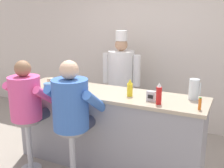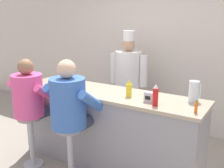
{
  "view_description": "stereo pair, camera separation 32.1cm",
  "coord_description": "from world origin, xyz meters",
  "px_view_note": "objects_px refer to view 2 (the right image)",
  "views": [
    {
      "loc": [
        1.44,
        -2.51,
        1.93
      ],
      "look_at": [
        0.09,
        0.29,
        1.13
      ],
      "focal_mm": 42.0,
      "sensor_mm": 36.0,
      "label": 1
    },
    {
      "loc": [
        1.73,
        -2.35,
        1.93
      ],
      "look_at": [
        0.09,
        0.29,
        1.13
      ],
      "focal_mm": 42.0,
      "sensor_mm": 36.0,
      "label": 2
    }
  ],
  "objects_px": {
    "mustard_bottle_yellow": "(129,89)",
    "diner_seated_blue": "(70,106)",
    "breakfast_plate": "(74,85)",
    "diner_seated_pink": "(30,98)",
    "coffee_mug_tan": "(56,80)",
    "cook_in_whites_near": "(128,78)",
    "water_pitcher_clear": "(194,91)",
    "hot_sauce_bottle_orange": "(196,107)",
    "ketchup_bottle_red": "(155,96)",
    "cereal_bowl": "(53,84)",
    "napkin_dispenser_chrome": "(149,97)"
  },
  "relations": [
    {
      "from": "cereal_bowl",
      "to": "cook_in_whites_near",
      "type": "height_order",
      "value": "cook_in_whites_near"
    },
    {
      "from": "water_pitcher_clear",
      "to": "cook_in_whites_near",
      "type": "relative_size",
      "value": 0.14
    },
    {
      "from": "cereal_bowl",
      "to": "diner_seated_blue",
      "type": "relative_size",
      "value": 0.1
    },
    {
      "from": "napkin_dispenser_chrome",
      "to": "diner_seated_pink",
      "type": "relative_size",
      "value": 0.08
    },
    {
      "from": "water_pitcher_clear",
      "to": "coffee_mug_tan",
      "type": "distance_m",
      "value": 1.93
    },
    {
      "from": "ketchup_bottle_red",
      "to": "coffee_mug_tan",
      "type": "height_order",
      "value": "ketchup_bottle_red"
    },
    {
      "from": "cereal_bowl",
      "to": "diner_seated_pink",
      "type": "xyz_separation_m",
      "value": [
        -0.03,
        -0.39,
        -0.11
      ]
    },
    {
      "from": "ketchup_bottle_red",
      "to": "water_pitcher_clear",
      "type": "distance_m",
      "value": 0.47
    },
    {
      "from": "mustard_bottle_yellow",
      "to": "breakfast_plate",
      "type": "relative_size",
      "value": 0.94
    },
    {
      "from": "water_pitcher_clear",
      "to": "cook_in_whites_near",
      "type": "distance_m",
      "value": 1.6
    },
    {
      "from": "mustard_bottle_yellow",
      "to": "diner_seated_pink",
      "type": "xyz_separation_m",
      "value": [
        -1.16,
        -0.48,
        -0.18
      ]
    },
    {
      "from": "ketchup_bottle_red",
      "to": "diner_seated_blue",
      "type": "relative_size",
      "value": 0.16
    },
    {
      "from": "coffee_mug_tan",
      "to": "mustard_bottle_yellow",
      "type": "bearing_deg",
      "value": -2.55
    },
    {
      "from": "coffee_mug_tan",
      "to": "cook_in_whites_near",
      "type": "relative_size",
      "value": 0.08
    },
    {
      "from": "hot_sauce_bottle_orange",
      "to": "napkin_dispenser_chrome",
      "type": "bearing_deg",
      "value": 172.91
    },
    {
      "from": "cook_in_whites_near",
      "to": "water_pitcher_clear",
      "type": "bearing_deg",
      "value": -34.42
    },
    {
      "from": "cereal_bowl",
      "to": "diner_seated_blue",
      "type": "height_order",
      "value": "diner_seated_blue"
    },
    {
      "from": "ketchup_bottle_red",
      "to": "diner_seated_blue",
      "type": "bearing_deg",
      "value": -159.24
    },
    {
      "from": "napkin_dispenser_chrome",
      "to": "diner_seated_blue",
      "type": "relative_size",
      "value": 0.08
    },
    {
      "from": "ketchup_bottle_red",
      "to": "diner_seated_pink",
      "type": "height_order",
      "value": "diner_seated_pink"
    },
    {
      "from": "water_pitcher_clear",
      "to": "hot_sauce_bottle_orange",
      "type": "bearing_deg",
      "value": -71.34
    },
    {
      "from": "breakfast_plate",
      "to": "diner_seated_pink",
      "type": "height_order",
      "value": "diner_seated_pink"
    },
    {
      "from": "diner_seated_pink",
      "to": "diner_seated_blue",
      "type": "bearing_deg",
      "value": 0.22
    },
    {
      "from": "cereal_bowl",
      "to": "coffee_mug_tan",
      "type": "height_order",
      "value": "coffee_mug_tan"
    },
    {
      "from": "breakfast_plate",
      "to": "coffee_mug_tan",
      "type": "relative_size",
      "value": 1.57
    },
    {
      "from": "diner_seated_pink",
      "to": "cook_in_whites_near",
      "type": "relative_size",
      "value": 0.84
    },
    {
      "from": "ketchup_bottle_red",
      "to": "coffee_mug_tan",
      "type": "relative_size",
      "value": 1.7
    },
    {
      "from": "mustard_bottle_yellow",
      "to": "napkin_dispenser_chrome",
      "type": "bearing_deg",
      "value": -13.16
    },
    {
      "from": "mustard_bottle_yellow",
      "to": "diner_seated_blue",
      "type": "height_order",
      "value": "diner_seated_blue"
    },
    {
      "from": "mustard_bottle_yellow",
      "to": "diner_seated_pink",
      "type": "bearing_deg",
      "value": -157.49
    },
    {
      "from": "water_pitcher_clear",
      "to": "coffee_mug_tan",
      "type": "height_order",
      "value": "water_pitcher_clear"
    },
    {
      "from": "cook_in_whites_near",
      "to": "mustard_bottle_yellow",
      "type": "bearing_deg",
      "value": -61.32
    },
    {
      "from": "cook_in_whites_near",
      "to": "diner_seated_pink",
      "type": "bearing_deg",
      "value": -109.16
    },
    {
      "from": "water_pitcher_clear",
      "to": "diner_seated_pink",
      "type": "relative_size",
      "value": 0.16
    },
    {
      "from": "coffee_mug_tan",
      "to": "cook_in_whites_near",
      "type": "distance_m",
      "value": 1.23
    },
    {
      "from": "cereal_bowl",
      "to": "ketchup_bottle_red",
      "type": "bearing_deg",
      "value": -1.84
    },
    {
      "from": "hot_sauce_bottle_orange",
      "to": "coffee_mug_tan",
      "type": "bearing_deg",
      "value": 174.75
    },
    {
      "from": "hot_sauce_bottle_orange",
      "to": "diner_seated_blue",
      "type": "bearing_deg",
      "value": -165.31
    },
    {
      "from": "diner_seated_pink",
      "to": "mustard_bottle_yellow",
      "type": "bearing_deg",
      "value": 22.51
    },
    {
      "from": "diner_seated_pink",
      "to": "diner_seated_blue",
      "type": "height_order",
      "value": "diner_seated_blue"
    },
    {
      "from": "coffee_mug_tan",
      "to": "cook_in_whites_near",
      "type": "height_order",
      "value": "cook_in_whites_near"
    },
    {
      "from": "ketchup_bottle_red",
      "to": "hot_sauce_bottle_orange",
      "type": "bearing_deg",
      "value": 0.96
    },
    {
      "from": "mustard_bottle_yellow",
      "to": "water_pitcher_clear",
      "type": "bearing_deg",
      "value": 16.95
    },
    {
      "from": "coffee_mug_tan",
      "to": "napkin_dispenser_chrome",
      "type": "xyz_separation_m",
      "value": [
        1.51,
        -0.12,
        0.01
      ]
    },
    {
      "from": "coffee_mug_tan",
      "to": "napkin_dispenser_chrome",
      "type": "relative_size",
      "value": 1.24
    },
    {
      "from": "cereal_bowl",
      "to": "coffee_mug_tan",
      "type": "relative_size",
      "value": 1.01
    },
    {
      "from": "hot_sauce_bottle_orange",
      "to": "cereal_bowl",
      "type": "relative_size",
      "value": 0.92
    },
    {
      "from": "coffee_mug_tan",
      "to": "napkin_dispenser_chrome",
      "type": "distance_m",
      "value": 1.51
    },
    {
      "from": "napkin_dispenser_chrome",
      "to": "hot_sauce_bottle_orange",
      "type": "bearing_deg",
      "value": -7.09
    },
    {
      "from": "water_pitcher_clear",
      "to": "diner_seated_blue",
      "type": "bearing_deg",
      "value": -150.02
    }
  ]
}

